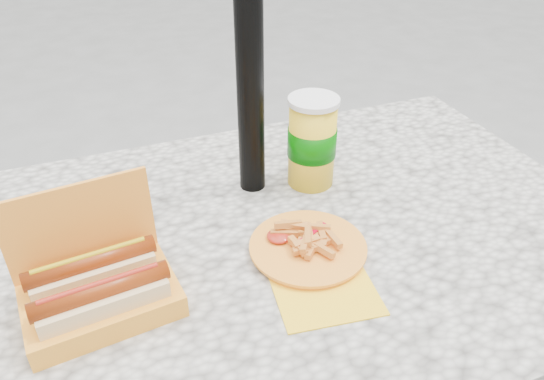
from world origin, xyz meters
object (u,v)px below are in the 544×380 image
object	(u,v)px
fries_plate	(308,249)
soda_cup	(312,142)
hotdog_box	(99,288)
umbrella_pole	(248,7)

from	to	relation	value
fries_plate	soda_cup	xyz separation A→B (m)	(0.10, 0.20, 0.08)
hotdog_box	soda_cup	bearing A→B (deg)	18.75
fries_plate	umbrella_pole	bearing A→B (deg)	94.51
umbrella_pole	fries_plate	xyz separation A→B (m)	(0.02, -0.23, -0.34)
umbrella_pole	soda_cup	xyz separation A→B (m)	(0.11, -0.03, -0.26)
fries_plate	soda_cup	world-z (taller)	soda_cup
umbrella_pole	hotdog_box	bearing A→B (deg)	-143.72
fries_plate	soda_cup	size ratio (longest dim) A/B	1.50
fries_plate	hotdog_box	bearing A→B (deg)	-179.69
fries_plate	soda_cup	bearing A→B (deg)	64.78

